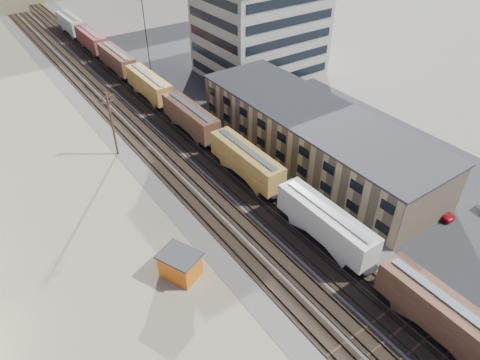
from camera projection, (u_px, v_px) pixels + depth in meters
ground at (373, 322)px, 40.73m from camera, size 300.00×300.00×0.00m
ballast_bed at (147, 118)px, 73.57m from camera, size 18.00×200.00×0.06m
dirt_yard at (43, 187)px, 57.76m from camera, size 24.00×180.00×0.03m
asphalt_lot at (301, 117)px, 73.89m from camera, size 26.00×120.00×0.04m
rail_tracks at (144, 118)px, 73.27m from camera, size 11.40×200.00×0.24m
freight_train at (168, 100)px, 72.92m from camera, size 3.00×119.74×4.46m
warehouse at (313, 134)px, 61.91m from camera, size 12.40×40.40×7.25m
office_tower at (260, 27)px, 84.26m from camera, size 22.60×18.60×18.45m
utility_pole_north at (112, 123)px, 61.25m from camera, size 2.20×0.32×10.00m
radio_mast at (147, 42)px, 77.50m from camera, size 1.20×0.16×18.00m
maintenance_shed at (180, 264)px, 44.59m from camera, size 4.57×5.05×3.02m
parked_car_red at (438, 210)px, 52.85m from camera, size 1.74×4.20×1.42m
parked_car_silver at (425, 180)px, 57.76m from camera, size 5.68×2.35×1.64m
parked_car_blue at (262, 81)px, 84.07m from camera, size 4.83×5.84×1.48m
parked_car_far at (240, 65)px, 90.92m from camera, size 2.88×4.30×1.36m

